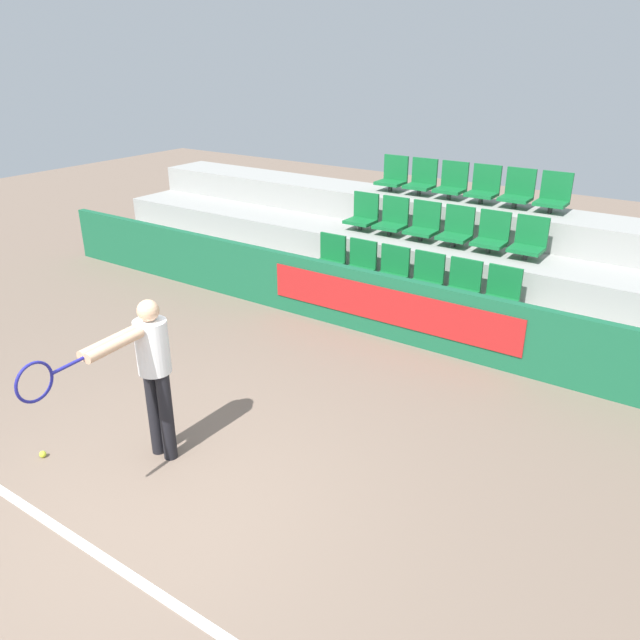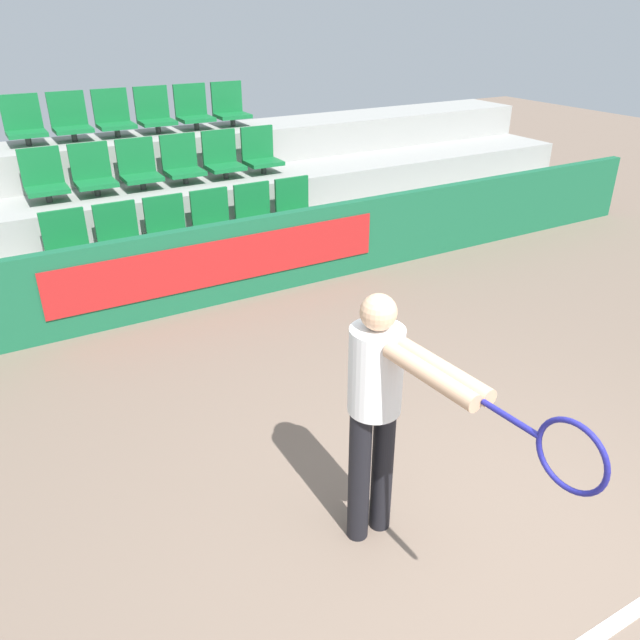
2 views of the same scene
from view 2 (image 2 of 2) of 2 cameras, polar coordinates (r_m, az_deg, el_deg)
name	(u,v)px [view 2 (image 2 of 2)]	position (r m, az deg, el deg)	size (l,w,h in m)	color
ground_plane	(491,574)	(4.00, 15.33, -21.48)	(30.00, 30.00, 0.00)	#7A6656
barrier_wall	(216,265)	(6.75, -9.52, 5.01)	(12.78, 0.14, 0.89)	#19603D
bleacher_tier_front	(199,266)	(7.33, -11.02, 4.87)	(12.38, 0.97, 0.46)	#9E9E99
bleacher_tier_middle	(170,224)	(8.12, -13.51, 8.55)	(12.38, 0.97, 0.92)	#9E9E99
bleacher_tier_back	(146,188)	(8.95, -15.59, 11.55)	(12.38, 0.97, 1.38)	#9E9E99
stadium_chair_0	(68,244)	(7.01, -22.06, 6.46)	(0.45, 0.39, 0.58)	#333333
stadium_chair_1	(120,235)	(7.09, -17.83, 7.37)	(0.45, 0.39, 0.58)	#333333
stadium_chair_2	(168,227)	(7.21, -13.70, 8.22)	(0.45, 0.39, 0.58)	#333333
stadium_chair_3	(214,220)	(7.36, -9.71, 9.00)	(0.45, 0.39, 0.58)	#333333
stadium_chair_4	(256,213)	(7.55, -5.88, 9.71)	(0.45, 0.39, 0.58)	#333333
stadium_chair_5	(296,206)	(7.77, -2.24, 10.33)	(0.45, 0.39, 0.58)	#333333
stadium_chair_6	(44,180)	(7.81, -23.89, 11.66)	(0.45, 0.39, 0.58)	#333333
stadium_chair_7	(93,174)	(7.88, -20.02, 12.46)	(0.45, 0.39, 0.58)	#333333
stadium_chair_8	(139,168)	(7.99, -16.21, 13.18)	(0.45, 0.39, 0.58)	#333333
stadium_chair_9	(182,163)	(8.13, -12.50, 13.83)	(0.45, 0.39, 0.58)	#333333
stadium_chair_10	(223,158)	(8.30, -8.90, 14.40)	(0.45, 0.39, 0.58)	#333333
stadium_chair_11	(261,154)	(8.50, -5.45, 14.89)	(0.45, 0.39, 0.58)	#333333
stadium_chair_12	(24,124)	(8.67, -25.42, 15.86)	(0.45, 0.39, 0.58)	#333333
stadium_chair_13	(70,120)	(8.73, -21.86, 16.57)	(0.45, 0.39, 0.58)	#333333
stadium_chair_14	(114,117)	(8.83, -18.33, 17.21)	(0.45, 0.39, 0.58)	#333333
stadium_chair_15	(155,114)	(8.95, -14.88, 17.77)	(0.45, 0.39, 0.58)	#333333
stadium_chair_16	(193,111)	(9.11, -11.51, 18.25)	(0.45, 0.39, 0.58)	#333333
stadium_chair_17	(230,108)	(9.29, -8.24, 18.67)	(0.45, 0.39, 0.58)	#333333
tennis_player	(383,403)	(3.44, 5.81, -7.58)	(0.30, 1.49, 1.61)	black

